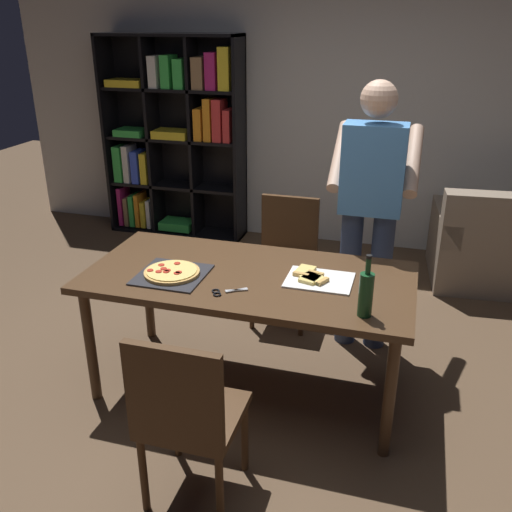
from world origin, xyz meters
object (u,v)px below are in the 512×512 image
at_px(bookshelf, 174,136).
at_px(kitchen_scissors, 224,292).
at_px(dining_table, 249,286).
at_px(wine_bottle, 366,293).
at_px(chair_far_side, 286,252).
at_px(pepperoni_pizza_on_tray, 172,273).
at_px(person_serving_pizza, 370,204).
at_px(chair_near_camera, 186,412).

height_order(bookshelf, kitchen_scissors, bookshelf).
xyz_separation_m(dining_table, wine_bottle, (0.67, -0.29, 0.19)).
bearing_deg(dining_table, kitchen_scissors, -102.82).
bearing_deg(bookshelf, chair_far_side, -44.13).
height_order(chair_far_side, pepperoni_pizza_on_tray, chair_far_side).
height_order(bookshelf, person_serving_pizza, bookshelf).
relative_size(pepperoni_pizza_on_tray, wine_bottle, 1.17).
xyz_separation_m(chair_near_camera, bookshelf, (-1.50, 3.31, 0.48)).
distance_m(chair_far_side, kitchen_scissors, 1.21).
bearing_deg(chair_near_camera, kitchen_scissors, 94.88).
relative_size(dining_table, pepperoni_pizza_on_tray, 4.94).
relative_size(bookshelf, wine_bottle, 6.17).
bearing_deg(pepperoni_pizza_on_tray, wine_bottle, -8.19).
height_order(pepperoni_pizza_on_tray, kitchen_scissors, pepperoni_pizza_on_tray).
bearing_deg(dining_table, wine_bottle, -23.34).
distance_m(chair_near_camera, person_serving_pizza, 1.81).
bearing_deg(wine_bottle, chair_near_camera, -136.47).
bearing_deg(chair_far_side, pepperoni_pizza_on_tray, -110.85).
height_order(dining_table, chair_far_side, chair_far_side).
xyz_separation_m(dining_table, chair_far_side, (0.00, 0.93, -0.17)).
bearing_deg(chair_far_side, kitchen_scissors, -92.79).
bearing_deg(bookshelf, wine_bottle, -50.93).
relative_size(person_serving_pizza, pepperoni_pizza_on_tray, 4.72).
bearing_deg(pepperoni_pizza_on_tray, bookshelf, 113.43).
bearing_deg(kitchen_scissors, wine_bottle, -2.86).
xyz_separation_m(pepperoni_pizza_on_tray, wine_bottle, (1.08, -0.16, 0.10)).
bearing_deg(kitchen_scissors, bookshelf, 118.63).
xyz_separation_m(dining_table, pepperoni_pizza_on_tray, (-0.41, -0.14, 0.09)).
bearing_deg(chair_far_side, bookshelf, 135.87).
height_order(person_serving_pizza, pepperoni_pizza_on_tray, person_serving_pizza).
relative_size(dining_table, wine_bottle, 5.79).
distance_m(dining_table, chair_far_side, 0.94).
relative_size(person_serving_pizza, wine_bottle, 5.54).
height_order(chair_near_camera, bookshelf, bookshelf).
bearing_deg(chair_near_camera, bookshelf, 114.32).
xyz_separation_m(chair_far_side, bookshelf, (-1.50, 1.45, 0.48)).
bearing_deg(dining_table, bookshelf, 122.14).
xyz_separation_m(chair_far_side, kitchen_scissors, (-0.06, -1.18, 0.24)).
bearing_deg(person_serving_pizza, kitchen_scissors, -123.82).
relative_size(bookshelf, person_serving_pizza, 1.11).
bearing_deg(chair_far_side, person_serving_pizza, -20.56).
bearing_deg(dining_table, person_serving_pizza, 50.37).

